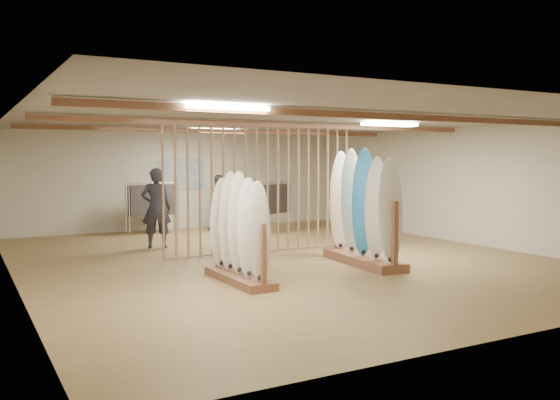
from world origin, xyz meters
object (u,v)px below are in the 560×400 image
rack_right (364,226)px  clothing_rack_b (271,199)px  clothing_rack_a (152,200)px  shopper_a (156,203)px  shopper_b (221,199)px  rack_left (239,246)px

rack_right → clothing_rack_b: rack_right is taller
clothing_rack_a → shopper_a: 2.51m
clothing_rack_a → shopper_b: bearing=-3.5°
clothing_rack_a → rack_right: bearing=-70.8°
rack_left → shopper_b: shopper_b is taller
rack_left → clothing_rack_a: (0.55, 6.78, 0.33)m
rack_right → clothing_rack_a: (-2.28, 6.38, 0.20)m
clothing_rack_b → shopper_b: (-1.13, 0.94, -0.02)m
shopper_a → shopper_b: size_ratio=1.16×
rack_right → shopper_a: bearing=132.3°
rack_right → clothing_rack_b: 5.41m
rack_right → clothing_rack_a: bearing=115.8°
rack_left → rack_right: (2.83, 0.39, 0.13)m
rack_right → shopper_b: size_ratio=1.29×
clothing_rack_b → rack_right: bearing=-119.2°
shopper_b → rack_left: bearing=-96.4°
rack_right → clothing_rack_a: size_ratio=1.62×
clothing_rack_b → shopper_a: size_ratio=0.68×
rack_left → clothing_rack_b: (3.64, 5.74, 0.32)m
clothing_rack_a → clothing_rack_b: size_ratio=1.01×
clothing_rack_b → shopper_b: size_ratio=0.79×
rack_left → clothing_rack_b: bearing=57.3°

